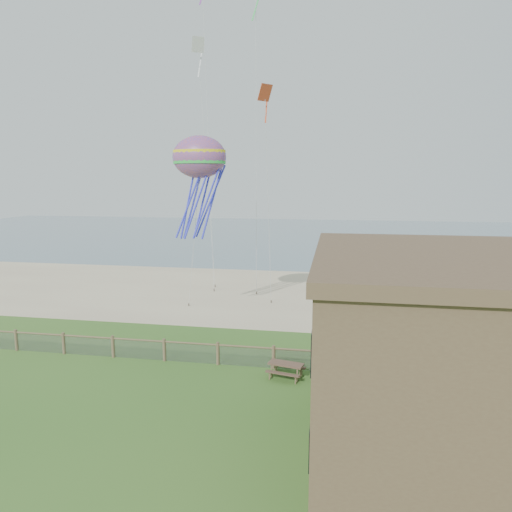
{
  "coord_description": "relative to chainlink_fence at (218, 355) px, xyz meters",
  "views": [
    {
      "loc": [
        5.97,
        -16.42,
        9.71
      ],
      "look_at": [
        1.72,
        8.0,
        5.62
      ],
      "focal_mm": 32.0,
      "sensor_mm": 36.0,
      "label": 1
    }
  ],
  "objects": [
    {
      "name": "picnic_table",
      "position": [
        3.75,
        -1.0,
        -0.19
      ],
      "size": [
        1.96,
        1.64,
        0.73
      ],
      "primitive_type": null,
      "rotation": [
        0.0,
        0.0,
        -0.22
      ],
      "color": "brown",
      "rests_on": "ground"
    },
    {
      "name": "kite_red",
      "position": [
        1.14,
        8.83,
        14.5
      ],
      "size": [
        1.86,
        1.85,
        2.14
      ],
      "primitive_type": null,
      "rotation": [
        0.44,
        0.0,
        0.81
      ],
      "color": "#C84423"
    },
    {
      "name": "ground",
      "position": [
        0.0,
        -6.0,
        -0.55
      ],
      "size": [
        160.0,
        160.0,
        0.0
      ],
      "primitive_type": "plane",
      "color": "#336020",
      "rests_on": "ground"
    },
    {
      "name": "chainlink_fence",
      "position": [
        0.0,
        0.0,
        0.0
      ],
      "size": [
        36.2,
        0.2,
        1.25
      ],
      "primitive_type": null,
      "color": "brown",
      "rests_on": "ground"
    },
    {
      "name": "sand_beach",
      "position": [
        0.0,
        16.0,
        -0.55
      ],
      "size": [
        72.0,
        20.0,
        0.02
      ],
      "primitive_type": "cube",
      "color": "tan",
      "rests_on": "ground"
    },
    {
      "name": "motel_deck",
      "position": [
        13.0,
        -1.0,
        -0.3
      ],
      "size": [
        15.0,
        2.0,
        0.5
      ],
      "primitive_type": "cube",
      "color": "brown",
      "rests_on": "ground"
    },
    {
      "name": "octopus_kite",
      "position": [
        -3.17,
        7.8,
        8.83
      ],
      "size": [
        3.69,
        2.66,
        7.45
      ],
      "primitive_type": null,
      "rotation": [
        0.0,
        0.0,
        -0.03
      ],
      "color": "orange"
    },
    {
      "name": "kite_white",
      "position": [
        -4.79,
        13.39,
        18.86
      ],
      "size": [
        1.79,
        2.01,
        2.5
      ],
      "primitive_type": null,
      "rotation": [
        0.44,
        0.0,
        0.48
      ],
      "color": "silver"
    },
    {
      "name": "ocean",
      "position": [
        0.0,
        60.0,
        -0.55
      ],
      "size": [
        160.0,
        68.0,
        0.02
      ],
      "primitive_type": "cube",
      "color": "slate",
      "rests_on": "ground"
    }
  ]
}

